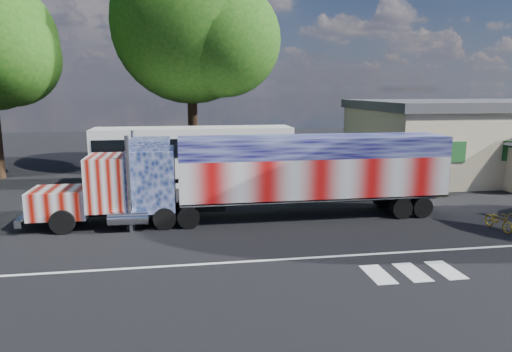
{
  "coord_description": "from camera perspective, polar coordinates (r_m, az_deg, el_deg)",
  "views": [
    {
      "loc": [
        -3.35,
        -18.03,
        5.95
      ],
      "look_at": [
        0.0,
        3.0,
        1.9
      ],
      "focal_mm": 32.0,
      "sensor_mm": 36.0,
      "label": 1
    }
  ],
  "objects": [
    {
      "name": "ground",
      "position": [
        19.28,
        1.42,
        -7.21
      ],
      "size": [
        100.0,
        100.0,
        0.0
      ],
      "primitive_type": "plane",
      "color": "black"
    },
    {
      "name": "lane_markings",
      "position": [
        16.26,
        9.93,
        -10.85
      ],
      "size": [
        30.0,
        2.67,
        0.01
      ],
      "color": "silver",
      "rests_on": "ground"
    },
    {
      "name": "semi_truck",
      "position": [
        21.07,
        0.94,
        0.26
      ],
      "size": [
        19.22,
        3.04,
        4.1
      ],
      "color": "black",
      "rests_on": "ground"
    },
    {
      "name": "coach_bus",
      "position": [
        29.22,
        -7.73,
        2.64
      ],
      "size": [
        12.39,
        2.88,
        3.6
      ],
      "color": "white",
      "rests_on": "ground"
    },
    {
      "name": "woman",
      "position": [
        20.35,
        -15.43,
        -4.42
      ],
      "size": [
        0.55,
        0.37,
        1.51
      ],
      "primitive_type": "imported",
      "rotation": [
        0.0,
        0.0,
        -0.01
      ],
      "color": "slate",
      "rests_on": "ground"
    },
    {
      "name": "bicycle",
      "position": [
        22.27,
        28.07,
        -4.92
      ],
      "size": [
        0.66,
        1.63,
        0.84
      ],
      "primitive_type": "imported",
      "rotation": [
        0.0,
        0.0,
        0.07
      ],
      "color": "gold",
      "rests_on": "ground"
    },
    {
      "name": "tree_n_mid",
      "position": [
        34.35,
        -7.88,
        18.16
      ],
      "size": [
        11.71,
        11.16,
        16.07
      ],
      "color": "black",
      "rests_on": "ground"
    }
  ]
}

